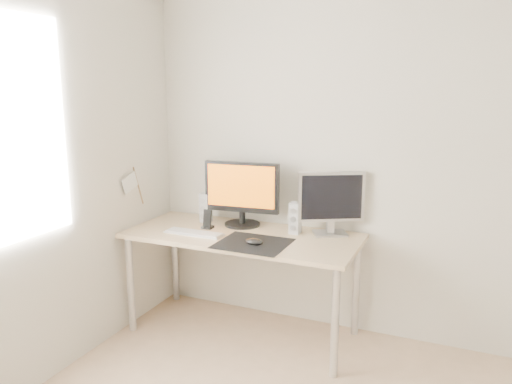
% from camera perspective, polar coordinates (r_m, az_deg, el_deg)
% --- Properties ---
extents(wall_back, '(3.50, 0.00, 3.50)m').
position_cam_1_polar(wall_back, '(3.41, 15.42, 3.61)').
color(wall_back, beige).
rests_on(wall_back, ground).
extents(mousepad, '(0.45, 0.40, 0.00)m').
position_cam_1_polar(mousepad, '(3.23, -0.35, -5.90)').
color(mousepad, black).
rests_on(mousepad, desk).
extents(mouse, '(0.12, 0.07, 0.04)m').
position_cam_1_polar(mouse, '(3.18, -0.24, -5.70)').
color(mouse, black).
rests_on(mouse, mousepad).
extents(desk, '(1.60, 0.70, 0.73)m').
position_cam_1_polar(desk, '(3.46, -1.57, -6.04)').
color(desk, '#D1B587').
rests_on(desk, ground).
extents(main_monitor, '(0.55, 0.28, 0.47)m').
position_cam_1_polar(main_monitor, '(3.57, -1.64, 0.07)').
color(main_monitor, black).
rests_on(main_monitor, desk).
extents(second_monitor, '(0.42, 0.25, 0.43)m').
position_cam_1_polar(second_monitor, '(3.40, 8.58, -0.93)').
color(second_monitor, '#BCBCBE').
rests_on(second_monitor, desk).
extents(speaker_left, '(0.07, 0.08, 0.22)m').
position_cam_1_polar(speaker_left, '(3.73, -5.77, -1.79)').
color(speaker_left, silver).
rests_on(speaker_left, desk).
extents(speaker_right, '(0.07, 0.08, 0.22)m').
position_cam_1_polar(speaker_right, '(3.43, 4.51, -2.98)').
color(speaker_right, white).
rests_on(speaker_right, desk).
extents(keyboard, '(0.42, 0.12, 0.02)m').
position_cam_1_polar(keyboard, '(3.46, -7.08, -4.66)').
color(keyboard, '#B2B2B4').
rests_on(keyboard, desk).
extents(phone_dock, '(0.08, 0.07, 0.14)m').
position_cam_1_polar(phone_dock, '(3.57, -5.58, -3.51)').
color(phone_dock, black).
rests_on(phone_dock, desk).
extents(pennant, '(0.01, 0.23, 0.29)m').
position_cam_1_polar(pennant, '(3.64, -13.90, 0.97)').
color(pennant, '#A57F54').
rests_on(pennant, wall_left).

